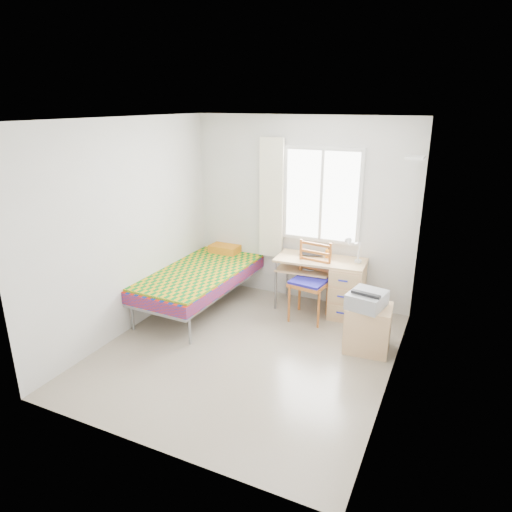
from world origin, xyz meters
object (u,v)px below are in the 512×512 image
Objects in this scene: desk at (342,286)px; chair at (311,277)px; cabinet at (368,328)px; printer at (367,299)px; bed at (205,273)px.

chair reaches higher than desk.
cabinet is 1.13× the size of printer.
cabinet is (0.87, -0.53, -0.30)m from chair.
chair is at bearing 10.48° from bed.
cabinet is at bearing -60.54° from desk.
desk reaches higher than cabinet.
printer is at bearing -141.99° from cabinet.
chair reaches higher than bed.
bed is at bearing 167.62° from cabinet.
cabinet is at bearing 53.38° from printer.
printer is at bearing -6.07° from bed.
chair is at bearing 156.94° from printer.
printer is (2.33, -0.33, 0.18)m from bed.
desk is 0.95m from cabinet.
printer is (-0.03, -0.03, 0.37)m from cabinet.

